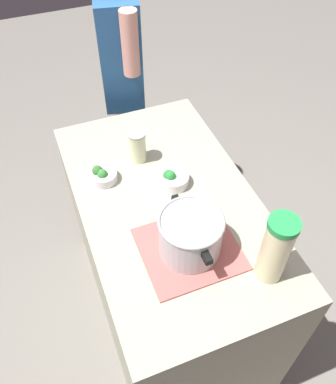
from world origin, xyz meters
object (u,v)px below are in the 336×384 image
at_px(broccoli_bowl_front, 173,179).
at_px(person_cook, 123,89).
at_px(lemonade_pitcher, 276,249).
at_px(mason_jar, 137,146).
at_px(broccoli_bowl_center, 102,175).
at_px(cooking_pot, 190,234).

distance_m(broccoli_bowl_front, person_cook, 0.80).
relative_size(lemonade_pitcher, mason_jar, 1.92).
xyz_separation_m(mason_jar, broccoli_bowl_front, (-0.19, -0.09, -0.05)).
bearing_deg(lemonade_pitcher, mason_jar, 18.54).
distance_m(mason_jar, broccoli_bowl_front, 0.21).
distance_m(lemonade_pitcher, broccoli_bowl_center, 0.76).
bearing_deg(mason_jar, broccoli_bowl_center, 110.28).
height_order(lemonade_pitcher, person_cook, person_cook).
xyz_separation_m(cooking_pot, broccoli_bowl_front, (0.32, -0.07, -0.06)).
bearing_deg(broccoli_bowl_front, person_cook, -1.95).
xyz_separation_m(lemonade_pitcher, person_cook, (1.30, 0.12, -0.19)).
xyz_separation_m(broccoli_bowl_center, person_cook, (0.67, -0.29, -0.08)).
height_order(broccoli_bowl_front, broccoli_bowl_center, broccoli_bowl_front).
bearing_deg(cooking_pot, mason_jar, 2.24).
relative_size(cooking_pot, broccoli_bowl_front, 2.39).
bearing_deg(broccoli_bowl_center, cooking_pot, -156.27).
bearing_deg(cooking_pot, person_cook, -4.73).
bearing_deg(person_cook, cooking_pot, 175.27).
height_order(cooking_pot, person_cook, person_cook).
xyz_separation_m(mason_jar, person_cook, (0.61, -0.11, -0.12)).
relative_size(cooking_pot, person_cook, 0.18).
bearing_deg(cooking_pot, broccoli_bowl_center, 23.73).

